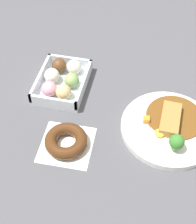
# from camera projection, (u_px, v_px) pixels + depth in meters

# --- Properties ---
(ground_plane) EXTENTS (1.60, 1.60, 0.00)m
(ground_plane) POSITION_uv_depth(u_px,v_px,m) (104.00, 147.00, 0.86)
(ground_plane) COLOR #4C4C51
(curry_plate) EXTENTS (0.26, 0.26, 0.07)m
(curry_plate) POSITION_uv_depth(u_px,v_px,m) (169.00, 127.00, 0.88)
(curry_plate) COLOR white
(curry_plate) RESTS_ON ground_plane
(donut_box) EXTENTS (0.19, 0.15, 0.06)m
(donut_box) POSITION_uv_depth(u_px,v_px,m) (62.00, 80.00, 0.99)
(donut_box) COLOR silver
(donut_box) RESTS_ON ground_plane
(chocolate_ring_donut) EXTENTS (0.14, 0.14, 0.04)m
(chocolate_ring_donut) POSITION_uv_depth(u_px,v_px,m) (66.00, 141.00, 0.85)
(chocolate_ring_donut) COLOR white
(chocolate_ring_donut) RESTS_ON ground_plane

